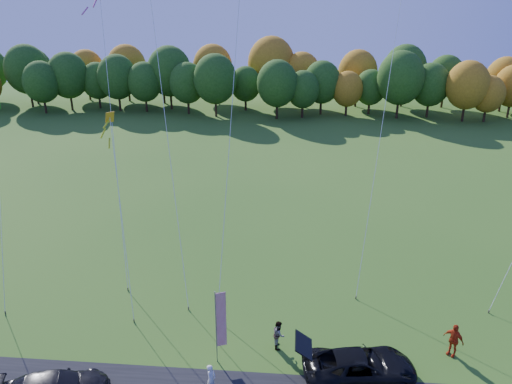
{
  "coord_description": "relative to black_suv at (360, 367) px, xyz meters",
  "views": [
    {
      "loc": [
        2.31,
        -20.83,
        17.96
      ],
      "look_at": [
        0.0,
        6.0,
        7.0
      ],
      "focal_mm": 35.0,
      "sensor_mm": 36.0,
      "label": 1
    }
  ],
  "objects": [
    {
      "name": "ground",
      "position": [
        -5.72,
        1.05,
        -0.77
      ],
      "size": [
        160.0,
        160.0,
        0.0
      ],
      "primitive_type": "plane",
      "color": "#2B5917"
    },
    {
      "name": "tree_line",
      "position": [
        -5.72,
        56.05,
        -0.77
      ],
      "size": [
        116.0,
        12.0,
        10.0
      ],
      "primitive_type": null,
      "color": "#1E4711",
      "rests_on": "ground"
    },
    {
      "name": "black_suv",
      "position": [
        0.0,
        0.0,
        0.0
      ],
      "size": [
        5.91,
        3.43,
        1.55
      ],
      "primitive_type": "imported",
      "rotation": [
        0.0,
        0.0,
        1.73
      ],
      "color": "black",
      "rests_on": "ground"
    },
    {
      "name": "person_tailgate_a",
      "position": [
        -7.12,
        -1.47,
        0.03
      ],
      "size": [
        0.49,
        0.65,
        1.6
      ],
      "primitive_type": "imported",
      "rotation": [
        0.0,
        0.0,
        1.37
      ],
      "color": "silver",
      "rests_on": "ground"
    },
    {
      "name": "person_tailgate_b",
      "position": [
        -4.07,
        2.13,
        0.03
      ],
      "size": [
        0.67,
        0.83,
        1.61
      ],
      "primitive_type": "imported",
      "rotation": [
        0.0,
        0.0,
        1.65
      ],
      "color": "gray",
      "rests_on": "ground"
    },
    {
      "name": "person_east",
      "position": [
        5.08,
        2.28,
        0.17
      ],
      "size": [
        1.13,
        1.09,
        1.89
      ],
      "primitive_type": "imported",
      "rotation": [
        0.0,
        0.0,
        -0.74
      ],
      "color": "red",
      "rests_on": "ground"
    },
    {
      "name": "feather_flag",
      "position": [
        -7.0,
        0.78,
        1.83
      ],
      "size": [
        0.53,
        0.26,
        4.25
      ],
      "color": "#999999",
      "rests_on": "ground"
    },
    {
      "name": "kite_delta_blue",
      "position": [
        -11.66,
        9.73,
        11.46
      ],
      "size": [
        5.52,
        10.49,
        25.33
      ],
      "color": "#4C3F33",
      "rests_on": "ground"
    },
    {
      "name": "kite_parafoil_orange",
      "position": [
        2.42,
        13.31,
        13.0
      ],
      "size": [
        5.38,
        13.11,
        27.84
      ],
      "color": "#4C3F33",
      "rests_on": "ground"
    },
    {
      "name": "kite_delta_red",
      "position": [
        -7.28,
        8.94,
        11.02
      ],
      "size": [
        2.42,
        9.88,
        22.8
      ],
      "color": "#4C3F33",
      "rests_on": "ground"
    },
    {
      "name": "kite_diamond_yellow",
      "position": [
        -13.56,
        6.01,
        4.85
      ],
      "size": [
        2.61,
        5.48,
        11.6
      ],
      "color": "#4C3F33",
      "rests_on": "ground"
    },
    {
      "name": "kite_diamond_green",
      "position": [
        -20.64,
        5.56,
        5.61
      ],
      "size": [
        1.1,
        4.23,
        12.47
      ],
      "color": "#4C3F33",
      "rests_on": "ground"
    },
    {
      "name": "kite_diamond_pink",
      "position": [
        -15.42,
        10.84,
        8.28
      ],
      "size": [
        3.49,
        8.8,
        18.55
      ],
      "color": "#4C3F33",
      "rests_on": "ground"
    }
  ]
}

